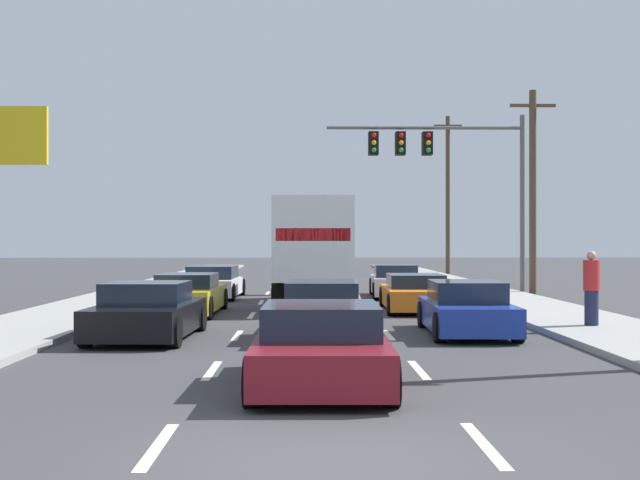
{
  "coord_description": "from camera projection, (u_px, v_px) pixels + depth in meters",
  "views": [
    {
      "loc": [
        -0.17,
        -8.04,
        2.13
      ],
      "look_at": [
        0.18,
        11.7,
        2.15
      ],
      "focal_mm": 46.53,
      "sensor_mm": 36.0,
      "label": 1
    }
  ],
  "objects": [
    {
      "name": "pedestrian_near_corner",
      "position": [
        591.0,
        288.0,
        19.45
      ],
      "size": [
        0.38,
        0.38,
        1.75
      ],
      "color": "#1E233F",
      "rests_on": "sidewalk_right"
    },
    {
      "name": "utility_pole_mid",
      "position": [
        533.0,
        189.0,
        32.61
      ],
      "size": [
        1.8,
        0.28,
        8.06
      ],
      "color": "brown",
      "rests_on": "ground_plane"
    },
    {
      "name": "box_truck",
      "position": [
        315.0,
        245.0,
        26.92
      ],
      "size": [
        2.68,
        7.97,
        3.41
      ],
      "color": "white",
      "rests_on": "ground_plane"
    },
    {
      "name": "car_tan",
      "position": [
        323.0,
        311.0,
        18.26
      ],
      "size": [
        1.98,
        4.45,
        1.25
      ],
      "color": "tan",
      "rests_on": "ground_plane"
    },
    {
      "name": "sidewalk_right",
      "position": [
        510.0,
        301.0,
        28.16
      ],
      "size": [
        3.08,
        80.0,
        0.14
      ],
      "primitive_type": "cube",
      "color": "#9E9E99",
      "rests_on": "ground_plane"
    },
    {
      "name": "car_white",
      "position": [
        213.0,
        283.0,
        30.6
      ],
      "size": [
        2.11,
        4.32,
        1.2
      ],
      "color": "white",
      "rests_on": "ground_plane"
    },
    {
      "name": "car_orange",
      "position": [
        415.0,
        294.0,
        25.04
      ],
      "size": [
        2.03,
        4.47,
        1.12
      ],
      "color": "orange",
      "rests_on": "ground_plane"
    },
    {
      "name": "ground_plane",
      "position": [
        310.0,
        294.0,
        33.04
      ],
      "size": [
        140.0,
        140.0,
        0.0
      ],
      "primitive_type": "plane",
      "color": "#3D3D3F"
    },
    {
      "name": "car_blue",
      "position": [
        466.0,
        310.0,
        18.76
      ],
      "size": [
        1.95,
        4.19,
        1.22
      ],
      "color": "#1E389E",
      "rests_on": "ground_plane"
    },
    {
      "name": "utility_pole_far",
      "position": [
        448.0,
        193.0,
        52.95
      ],
      "size": [
        1.8,
        0.28,
        10.09
      ],
      "color": "brown",
      "rests_on": "ground_plane"
    },
    {
      "name": "traffic_signal_mast",
      "position": [
        434.0,
        157.0,
        34.02
      ],
      "size": [
        8.17,
        0.69,
        7.31
      ],
      "color": "#595B56",
      "rests_on": "ground_plane"
    },
    {
      "name": "car_maroon",
      "position": [
        321.0,
        348.0,
        12.09
      ],
      "size": [
        2.05,
        4.11,
        1.2
      ],
      "color": "maroon",
      "rests_on": "ground_plane"
    },
    {
      "name": "car_yellow",
      "position": [
        188.0,
        295.0,
        24.02
      ],
      "size": [
        1.94,
        4.72,
        1.17
      ],
      "color": "yellow",
      "rests_on": "ground_plane"
    },
    {
      "name": "sidewalk_left",
      "position": [
        109.0,
        302.0,
        27.92
      ],
      "size": [
        3.08,
        80.0,
        0.14
      ],
      "primitive_type": "cube",
      "color": "#9E9E99",
      "rests_on": "ground_plane"
    },
    {
      "name": "car_black",
      "position": [
        148.0,
        313.0,
        17.95
      ],
      "size": [
        2.14,
        4.28,
        1.24
      ],
      "color": "black",
      "rests_on": "ground_plane"
    },
    {
      "name": "car_silver",
      "position": [
        395.0,
        282.0,
        31.25
      ],
      "size": [
        2.01,
        4.55,
        1.22
      ],
      "color": "#B7BABF",
      "rests_on": "ground_plane"
    },
    {
      "name": "lane_markings",
      "position": [
        310.0,
        297.0,
        31.11
      ],
      "size": [
        3.54,
        57.0,
        0.01
      ],
      "color": "silver",
      "rests_on": "ground_plane"
    }
  ]
}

